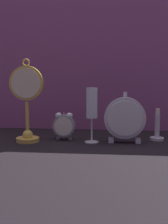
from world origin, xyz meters
TOP-DOWN VIEW (x-y plane):
  - ground_plane at (0.00, 0.00)m, footprint 4.00×4.00m
  - fabric_backdrop_drape at (0.00, 0.33)m, footprint 1.22×0.01m
  - pocket_watch_on_stand at (-0.22, 0.04)m, footprint 0.13×0.09m
  - alarm_clock_twin_bell at (-0.08, 0.08)m, footprint 0.09×0.03m
  - mantel_clock_silver at (0.16, 0.06)m, footprint 0.16×0.04m
  - champagne_flute at (0.03, 0.05)m, footprint 0.05×0.05m
  - brass_candlestick at (0.29, 0.12)m, footprint 0.06×0.06m

SIDE VIEW (x-z plane):
  - ground_plane at x=0.00m, z-range 0.00..0.00m
  - brass_candlestick at x=0.29m, z-range -0.02..0.10m
  - alarm_clock_twin_bell at x=-0.08m, z-range 0.01..0.12m
  - mantel_clock_silver at x=0.16m, z-range 0.00..0.20m
  - champagne_flute at x=0.03m, z-range 0.03..0.25m
  - pocket_watch_on_stand at x=-0.22m, z-range -0.01..0.32m
  - fabric_backdrop_drape at x=0.00m, z-range 0.00..0.71m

